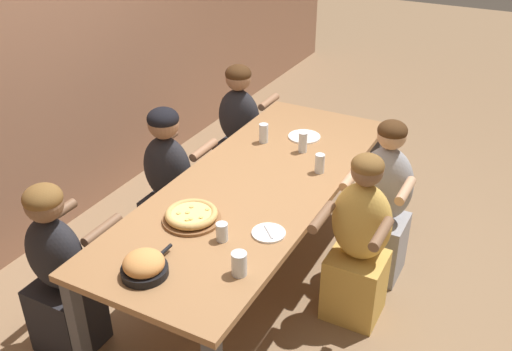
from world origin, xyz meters
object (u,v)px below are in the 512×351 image
Objects in this scene: drinking_glass_c at (303,143)px; drinking_glass_b at (320,164)px; skillet_bowl at (144,266)px; drinking_glass_d at (222,233)px; diner_near_midright at (382,208)px; pizza_board_main at (192,216)px; diner_far_left at (60,276)px; empty_plate_b at (269,233)px; diner_near_center at (358,248)px; drinking_glass_a at (264,134)px; empty_plate_a at (304,137)px; diner_far_right at (239,134)px; drinking_glass_e at (239,265)px; diner_far_center at (169,188)px.

drinking_glass_b is at bearing -135.48° from drinking_glass_c.
drinking_glass_d is (0.42, -0.19, -0.01)m from skillet_bowl.
skillet_bowl is 0.29× the size of diner_near_midright.
diner_far_left is at bearing 130.11° from pizza_board_main.
diner_near_center is (0.45, -0.38, -0.26)m from empty_plate_b.
diner_near_midright reaches higher than drinking_glass_b.
skillet_bowl reaches higher than empty_plate_b.
drinking_glass_c reaches higher than drinking_glass_a.
skillet_bowl is 1.82× the size of empty_plate_b.
empty_plate_a is (1.79, -0.07, -0.05)m from skillet_bowl.
diner_far_right is (0.72, 1.00, -0.31)m from drinking_glass_b.
drinking_glass_e is 0.94m from diner_near_center.
skillet_bowl is at bearing 174.62° from drinking_glass_c.
empty_plate_b is 0.16× the size of diner_near_midright.
empty_plate_a is 1.05m from diner_near_center.
skillet_bowl is at bearing -174.25° from drinking_glass_a.
skillet_bowl is 2.44× the size of drinking_glass_a.
drinking_glass_e is (-0.20, -0.22, 0.01)m from drinking_glass_d.
diner_far_right is 1.74m from diner_near_center.
pizza_board_main is 0.50m from skillet_bowl.
empty_plate_b is 1.80× the size of drinking_glass_d.
drinking_glass_b is at bearing -14.96° from skillet_bowl.
drinking_glass_c is 0.13× the size of diner_near_center.
diner_far_right reaches higher than drinking_glass_d.
drinking_glass_e reaches higher than pizza_board_main.
empty_plate_b is at bearing -165.37° from empty_plate_a.
empty_plate_b is (0.09, -0.44, -0.03)m from pizza_board_main.
diner_far_center is at bearing 122.93° from drinking_glass_c.
diner_far_right is at bearing 90.00° from diner_far_center.
empty_plate_a is 1.37m from drinking_glass_d.
pizza_board_main is 1.34m from diner_near_midright.
drinking_glass_c is 0.13× the size of diner_far_left.
empty_plate_b is at bearing -55.58° from diner_far_right.
skillet_bowl is 1.79m from empty_plate_a.
diner_near_midright is at bearing -15.22° from drinking_glass_e.
diner_near_center reaches higher than drinking_glass_c.
pizza_board_main is 2.59× the size of drinking_glass_b.
diner_far_left is 2.06m from diner_far_right.
empty_plate_b is 0.16× the size of diner_near_center.
diner_far_left is (-1.56, 0.78, -0.33)m from drinking_glass_c.
diner_near_center is (1.02, -1.40, 0.01)m from diner_far_left.
diner_near_center is (0.62, -0.57, -0.30)m from drinking_glass_d.
skillet_bowl is 0.71m from diner_far_left.
diner_near_center is at bearing -40.04° from empty_plate_b.
drinking_glass_b is at bearing -38.62° from diner_near_center.
empty_plate_a is 1.83× the size of drinking_glass_b.
pizza_board_main is 1.29m from empty_plate_a.
drinking_glass_b is at bearing 2.22° from drinking_glass_e.
drinking_glass_d is 0.09× the size of diner_far_right.
drinking_glass_a is at bearing 66.60° from drinking_glass_b.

